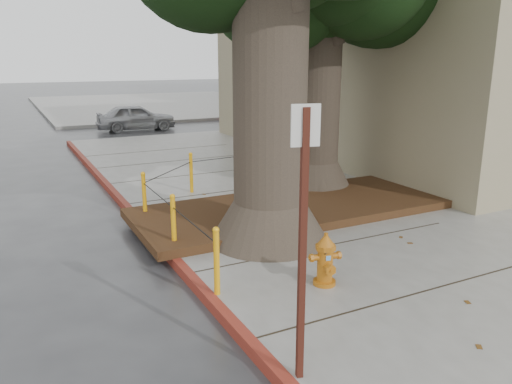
{
  "coord_description": "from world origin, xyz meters",
  "views": [
    {
      "loc": [
        -4.2,
        -4.42,
        3.19
      ],
      "look_at": [
        -0.67,
        2.48,
        1.1
      ],
      "focal_mm": 35.0,
      "sensor_mm": 36.0,
      "label": 1
    }
  ],
  "objects_px": {
    "car_silver": "(136,117)",
    "car_red": "(263,107)",
    "fire_hydrant": "(325,260)",
    "signpost": "(303,232)"
  },
  "relations": [
    {
      "from": "fire_hydrant",
      "to": "car_silver",
      "type": "height_order",
      "value": "car_silver"
    },
    {
      "from": "fire_hydrant",
      "to": "signpost",
      "type": "bearing_deg",
      "value": -118.97
    },
    {
      "from": "car_silver",
      "to": "car_red",
      "type": "height_order",
      "value": "car_red"
    },
    {
      "from": "signpost",
      "to": "car_red",
      "type": "relative_size",
      "value": 0.64
    },
    {
      "from": "fire_hydrant",
      "to": "car_red",
      "type": "bearing_deg",
      "value": 76.9
    },
    {
      "from": "car_silver",
      "to": "fire_hydrant",
      "type": "bearing_deg",
      "value": 178.02
    },
    {
      "from": "fire_hydrant",
      "to": "signpost",
      "type": "relative_size",
      "value": 0.28
    },
    {
      "from": "fire_hydrant",
      "to": "car_red",
      "type": "xyz_separation_m",
      "value": [
        8.6,
        18.07,
        0.17
      ]
    },
    {
      "from": "fire_hydrant",
      "to": "signpost",
      "type": "distance_m",
      "value": 2.42
    },
    {
      "from": "fire_hydrant",
      "to": "car_red",
      "type": "relative_size",
      "value": 0.18
    }
  ]
}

